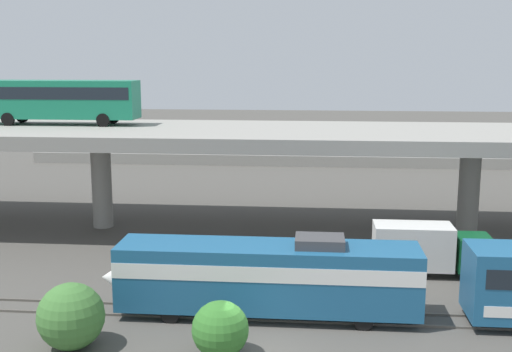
% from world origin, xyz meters
% --- Properties ---
extents(ground_plane, '(260.00, 260.00, 0.00)m').
position_xyz_m(ground_plane, '(0.00, 0.00, 0.00)').
color(ground_plane, '#4C4944').
extents(rail_strip_near, '(110.00, 0.12, 0.12)m').
position_xyz_m(rail_strip_near, '(0.00, 3.26, 0.06)').
color(rail_strip_near, '#59544C').
rests_on(rail_strip_near, ground_plane).
extents(rail_strip_far, '(110.00, 0.12, 0.12)m').
position_xyz_m(rail_strip_far, '(0.00, 4.74, 0.06)').
color(rail_strip_far, '#59544C').
rests_on(rail_strip_far, ground_plane).
extents(train_locomotive, '(15.99, 3.04, 4.18)m').
position_xyz_m(train_locomotive, '(-0.53, 4.00, 2.19)').
color(train_locomotive, '#1E5984').
rests_on(train_locomotive, ground_plane).
extents(highway_overpass, '(96.00, 12.36, 7.65)m').
position_xyz_m(highway_overpass, '(0.00, 20.00, 6.97)').
color(highway_overpass, gray).
rests_on(highway_overpass, ground_plane).
extents(transit_bus_on_overpass, '(12.00, 2.68, 3.40)m').
position_xyz_m(transit_bus_on_overpass, '(-17.10, 21.57, 9.72)').
color(transit_bus_on_overpass, '#197A56').
rests_on(transit_bus_on_overpass, highway_overpass).
extents(service_truck_east, '(6.80, 2.46, 3.04)m').
position_xyz_m(service_truck_east, '(9.25, 11.06, 1.64)').
color(service_truck_east, '#0C4C26').
rests_on(service_truck_east, ground_plane).
extents(pier_parking_lot, '(63.79, 13.19, 1.29)m').
position_xyz_m(pier_parking_lot, '(0.00, 55.00, 0.65)').
color(pier_parking_lot, gray).
rests_on(pier_parking_lot, ground_plane).
extents(parked_car_0, '(4.55, 1.86, 1.50)m').
position_xyz_m(parked_car_0, '(15.29, 56.21, 2.07)').
color(parked_car_0, '#B7B7BC').
rests_on(parked_car_0, pier_parking_lot).
extents(parked_car_1, '(4.38, 1.89, 1.50)m').
position_xyz_m(parked_car_1, '(-26.42, 53.15, 2.07)').
color(parked_car_1, navy).
rests_on(parked_car_1, pier_parking_lot).
extents(parked_car_2, '(4.01, 1.92, 1.50)m').
position_xyz_m(parked_car_2, '(7.49, 54.81, 2.07)').
color(parked_car_2, maroon).
rests_on(parked_car_2, pier_parking_lot).
extents(parked_car_3, '(4.69, 2.00, 1.50)m').
position_xyz_m(parked_car_3, '(2.13, 56.62, 2.07)').
color(parked_car_3, '#B7B7BC').
rests_on(parked_car_3, pier_parking_lot).
extents(parked_car_4, '(4.25, 1.96, 1.50)m').
position_xyz_m(parked_car_4, '(-17.27, 55.17, 2.07)').
color(parked_car_4, '#9E998C').
rests_on(parked_car_4, pier_parking_lot).
extents(parked_car_5, '(4.33, 1.86, 1.50)m').
position_xyz_m(parked_car_5, '(-5.70, 56.18, 2.07)').
color(parked_car_5, maroon).
rests_on(parked_car_5, pier_parking_lot).
extents(harbor_water, '(140.00, 36.00, 0.01)m').
position_xyz_m(harbor_water, '(0.00, 78.00, 0.00)').
color(harbor_water, '#385B7A').
rests_on(harbor_water, ground_plane).
extents(shrub_left, '(3.00, 3.00, 3.00)m').
position_xyz_m(shrub_left, '(-8.23, -0.42, 1.50)').
color(shrub_left, '#407635').
rests_on(shrub_left, ground_plane).
extents(shrub_right, '(2.49, 2.49, 2.49)m').
position_xyz_m(shrub_right, '(-1.50, -0.62, 1.24)').
color(shrub_right, '#36792D').
rests_on(shrub_right, ground_plane).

